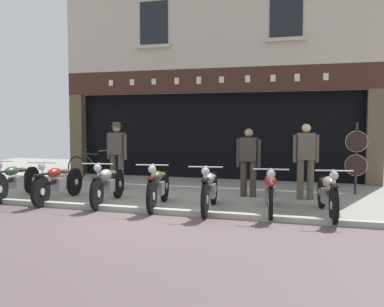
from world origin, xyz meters
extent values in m
cube|color=gray|center=(0.00, 5.00, -0.04)|extent=(21.54, 10.00, 0.08)
cube|color=#A7A99A|center=(0.00, 0.08, 0.01)|extent=(21.54, 0.16, 0.18)
cube|color=black|center=(0.00, 7.30, 1.30)|extent=(8.77, 4.00, 2.60)
cube|color=brown|center=(-4.55, 5.18, 1.30)|extent=(0.44, 0.36, 2.60)
cube|color=brown|center=(4.55, 5.18, 1.30)|extent=(0.44, 0.36, 2.60)
cube|color=black|center=(0.00, 5.55, 1.43)|extent=(8.39, 0.03, 2.18)
cube|color=#3D231A|center=(0.00, 5.12, 2.95)|extent=(9.54, 0.24, 0.70)
cube|color=silver|center=(-3.23, 4.99, 2.95)|extent=(0.14, 0.03, 0.18)
cube|color=silver|center=(-2.51, 4.99, 2.95)|extent=(0.14, 0.03, 0.18)
cube|color=silver|center=(-1.78, 4.99, 2.95)|extent=(0.14, 0.03, 0.17)
cube|color=silver|center=(-1.04, 4.99, 2.95)|extent=(0.14, 0.03, 0.20)
cube|color=silver|center=(-0.36, 4.99, 2.95)|extent=(0.14, 0.03, 0.22)
cube|color=silver|center=(0.33, 4.99, 2.95)|extent=(0.14, 0.03, 0.18)
cube|color=silver|center=(1.10, 4.99, 2.95)|extent=(0.14, 0.03, 0.19)
cube|color=silver|center=(1.82, 4.99, 2.95)|extent=(0.14, 0.03, 0.19)
cube|color=silver|center=(2.48, 4.99, 2.95)|extent=(0.14, 0.03, 0.20)
cube|color=silver|center=(3.24, 4.99, 2.95)|extent=(0.14, 0.03, 0.19)
cube|color=#C0B3A0|center=(0.00, 5.20, 4.71)|extent=(9.54, 0.40, 2.82)
cube|color=black|center=(-1.77, 4.99, 4.71)|extent=(0.90, 0.02, 1.30)
cube|color=#C0B3A0|center=(-1.77, 4.95, 4.01)|extent=(1.10, 0.12, 0.10)
cube|color=black|center=(2.15, 4.99, 4.71)|extent=(0.90, 0.02, 1.30)
cube|color=#C0B3A0|center=(2.15, 4.95, 4.01)|extent=(1.10, 0.12, 0.10)
cylinder|color=black|center=(-3.47, 1.31, 0.33)|extent=(0.18, 0.66, 0.65)
cylinder|color=silver|center=(-3.47, 1.31, 0.33)|extent=(0.13, 0.16, 0.14)
cube|color=black|center=(-3.37, 0.63, 0.45)|extent=(0.27, 1.27, 0.07)
cube|color=slate|center=(-3.37, 0.63, 0.38)|extent=(0.25, 0.35, 0.26)
ellipsoid|color=#2E4930|center=(-3.34, 0.46, 0.65)|extent=(0.29, 0.49, 0.20)
ellipsoid|color=#38281E|center=(-3.40, 0.88, 0.63)|extent=(0.24, 0.33, 0.10)
cylinder|color=black|center=(-2.24, -0.05, 0.32)|extent=(0.12, 0.64, 0.64)
cylinder|color=silver|center=(-2.24, -0.05, 0.32)|extent=(0.11, 0.15, 0.14)
cylinder|color=black|center=(-2.36, 1.39, 0.32)|extent=(0.13, 0.64, 0.64)
cylinder|color=silver|center=(-2.36, 1.39, 0.32)|extent=(0.12, 0.15, 0.14)
cube|color=black|center=(-2.30, 0.67, 0.44)|extent=(0.18, 1.33, 0.07)
cube|color=slate|center=(-2.30, 0.67, 0.37)|extent=(0.23, 0.34, 0.26)
ellipsoid|color=maroon|center=(-2.28, 0.50, 0.64)|extent=(0.26, 0.48, 0.20)
ellipsoid|color=#38281E|center=(-2.32, 0.93, 0.62)|extent=(0.22, 0.32, 0.10)
cube|color=black|center=(-2.24, -0.05, 0.66)|extent=(0.13, 0.37, 0.04)
sphere|color=silver|center=(-2.24, 0.01, 0.82)|extent=(0.15, 0.15, 0.15)
cylinder|color=silver|center=(-2.24, 0.01, 0.90)|extent=(0.62, 0.08, 0.02)
cylinder|color=silver|center=(-2.24, -0.01, 0.61)|extent=(0.06, 0.29, 0.60)
cylinder|color=black|center=(-1.02, 0.03, 0.32)|extent=(0.17, 0.65, 0.65)
cylinder|color=silver|center=(-1.02, 0.03, 0.32)|extent=(0.12, 0.16, 0.14)
cylinder|color=black|center=(-1.24, 1.41, 0.32)|extent=(0.18, 0.65, 0.65)
cylinder|color=silver|center=(-1.24, 1.41, 0.32)|extent=(0.13, 0.16, 0.14)
cube|color=#292D46|center=(-1.13, 0.72, 0.44)|extent=(0.27, 1.28, 0.07)
cube|color=slate|center=(-1.13, 0.72, 0.37)|extent=(0.25, 0.35, 0.26)
ellipsoid|color=#A5998E|center=(-1.10, 0.55, 0.64)|extent=(0.29, 0.49, 0.20)
ellipsoid|color=#38281E|center=(-1.17, 0.97, 0.62)|extent=(0.25, 0.33, 0.10)
cube|color=#292D46|center=(-1.02, 0.03, 0.67)|extent=(0.16, 0.37, 0.04)
sphere|color=silver|center=(-1.03, 0.09, 0.82)|extent=(0.15, 0.15, 0.15)
cylinder|color=silver|center=(-1.03, 0.09, 0.90)|extent=(0.62, 0.12, 0.02)
cylinder|color=silver|center=(-1.02, 0.07, 0.61)|extent=(0.07, 0.25, 0.62)
cylinder|color=black|center=(0.13, 0.03, 0.33)|extent=(0.18, 0.67, 0.66)
cylinder|color=silver|center=(0.13, 0.03, 0.33)|extent=(0.12, 0.16, 0.15)
cylinder|color=black|center=(-0.09, 1.32, 0.33)|extent=(0.19, 0.67, 0.66)
cylinder|color=silver|center=(-0.09, 1.32, 0.33)|extent=(0.13, 0.16, 0.15)
cube|color=#581815|center=(0.02, 0.68, 0.45)|extent=(0.27, 1.20, 0.07)
cube|color=slate|center=(0.02, 0.68, 0.38)|extent=(0.25, 0.35, 0.26)
ellipsoid|color=#344D2C|center=(0.04, 0.52, 0.65)|extent=(0.29, 0.49, 0.20)
ellipsoid|color=#38281E|center=(-0.02, 0.91, 0.63)|extent=(0.25, 0.33, 0.10)
cube|color=#581815|center=(0.13, 0.03, 0.68)|extent=(0.16, 0.37, 0.04)
sphere|color=silver|center=(0.12, 0.09, 0.83)|extent=(0.15, 0.15, 0.15)
cylinder|color=silver|center=(0.12, 0.09, 0.91)|extent=(0.62, 0.13, 0.02)
cylinder|color=silver|center=(0.12, 0.07, 0.62)|extent=(0.07, 0.23, 0.62)
cylinder|color=black|center=(1.18, -0.05, 0.34)|extent=(0.15, 0.67, 0.67)
cylinder|color=silver|center=(1.18, -0.05, 0.34)|extent=(0.12, 0.16, 0.15)
cylinder|color=black|center=(1.01, 1.32, 0.34)|extent=(0.16, 0.68, 0.67)
cylinder|color=silver|center=(1.01, 1.32, 0.34)|extent=(0.13, 0.16, 0.15)
cube|color=black|center=(1.09, 0.63, 0.46)|extent=(0.23, 1.27, 0.07)
cube|color=slate|center=(1.09, 0.63, 0.39)|extent=(0.24, 0.34, 0.26)
ellipsoid|color=gray|center=(1.11, 0.47, 0.66)|extent=(0.28, 0.48, 0.20)
ellipsoid|color=#38281E|center=(1.06, 0.88, 0.64)|extent=(0.24, 0.32, 0.10)
cube|color=black|center=(1.18, -0.05, 0.69)|extent=(0.14, 0.37, 0.04)
sphere|color=silver|center=(1.17, 0.01, 0.84)|extent=(0.15, 0.15, 0.15)
cylinder|color=silver|center=(1.17, 0.01, 0.92)|extent=(0.62, 0.10, 0.02)
cylinder|color=silver|center=(1.18, -0.01, 0.63)|extent=(0.07, 0.24, 0.62)
cylinder|color=black|center=(2.32, 0.11, 0.31)|extent=(0.15, 0.62, 0.62)
cylinder|color=silver|center=(2.32, 0.11, 0.31)|extent=(0.12, 0.15, 0.14)
cylinder|color=black|center=(2.13, 1.53, 0.31)|extent=(0.16, 0.63, 0.62)
cylinder|color=silver|center=(2.13, 1.53, 0.31)|extent=(0.13, 0.15, 0.14)
cube|color=#5B1716|center=(2.23, 0.82, 0.43)|extent=(0.24, 1.31, 0.07)
cube|color=slate|center=(2.23, 0.82, 0.36)|extent=(0.24, 0.34, 0.26)
ellipsoid|color=maroon|center=(2.25, 0.65, 0.63)|extent=(0.28, 0.48, 0.20)
ellipsoid|color=#38281E|center=(2.19, 1.08, 0.61)|extent=(0.24, 0.32, 0.10)
cube|color=#5B1716|center=(2.32, 0.11, 0.64)|extent=(0.15, 0.37, 0.04)
sphere|color=silver|center=(2.31, 0.17, 0.81)|extent=(0.15, 0.15, 0.15)
cylinder|color=silver|center=(2.31, 0.17, 0.89)|extent=(0.62, 0.10, 0.02)
cylinder|color=silver|center=(2.31, 0.15, 0.60)|extent=(0.07, 0.28, 0.60)
cylinder|color=black|center=(3.36, 0.11, 0.32)|extent=(0.16, 0.65, 0.64)
cylinder|color=silver|center=(3.36, 0.11, 0.32)|extent=(0.12, 0.15, 0.14)
cylinder|color=black|center=(3.17, 1.53, 0.32)|extent=(0.17, 0.65, 0.64)
cylinder|color=silver|center=(3.17, 1.53, 0.32)|extent=(0.13, 0.15, 0.14)
cube|color=black|center=(3.27, 0.82, 0.44)|extent=(0.25, 1.31, 0.07)
cube|color=slate|center=(3.27, 0.82, 0.37)|extent=(0.24, 0.34, 0.26)
ellipsoid|color=#A09686|center=(3.29, 0.65, 0.64)|extent=(0.28, 0.49, 0.20)
ellipsoid|color=#38281E|center=(3.23, 1.07, 0.62)|extent=(0.24, 0.32, 0.10)
cube|color=black|center=(3.36, 0.11, 0.66)|extent=(0.15, 0.37, 0.04)
sphere|color=silver|center=(3.35, 0.17, 0.82)|extent=(0.15, 0.15, 0.15)
cylinder|color=silver|center=(3.35, 0.17, 0.90)|extent=(0.62, 0.11, 0.02)
cylinder|color=silver|center=(3.36, 0.15, 0.61)|extent=(0.07, 0.27, 0.61)
cylinder|color=#47423D|center=(-1.67, 2.42, 0.46)|extent=(0.15, 0.15, 0.92)
cylinder|color=#47423D|center=(-1.89, 2.44, 0.46)|extent=(0.15, 0.15, 0.92)
cube|color=#47423D|center=(-1.78, 2.43, 1.17)|extent=(0.39, 0.25, 0.56)
cube|color=silver|center=(-1.77, 2.54, 1.24)|extent=(0.14, 0.03, 0.31)
cube|color=brown|center=(-1.77, 2.56, 1.23)|extent=(0.05, 0.02, 0.29)
cylinder|color=#47423D|center=(-1.54, 2.41, 1.10)|extent=(0.09, 0.09, 0.63)
cylinder|color=#47423D|center=(-2.01, 2.45, 1.10)|extent=(0.09, 0.09, 0.63)
sphere|color=tan|center=(-1.78, 2.43, 1.56)|extent=(0.19, 0.19, 0.19)
cylinder|color=#4C4238|center=(-1.78, 2.43, 1.61)|extent=(0.33, 0.33, 0.01)
cylinder|color=#4C4238|center=(-1.78, 2.43, 1.66)|extent=(0.20, 0.20, 0.11)
cylinder|color=#38332D|center=(1.67, 2.38, 0.42)|extent=(0.15, 0.15, 0.84)
cylinder|color=#38332D|center=(1.45, 2.39, 0.42)|extent=(0.15, 0.15, 0.84)
cube|color=#38332D|center=(1.56, 2.39, 1.10)|extent=(0.39, 0.23, 0.54)
cube|color=silver|center=(1.56, 2.50, 1.16)|extent=(0.14, 0.03, 0.30)
cube|color=maroon|center=(1.56, 2.51, 1.15)|extent=(0.05, 0.01, 0.28)
cylinder|color=#38332D|center=(1.79, 2.38, 1.00)|extent=(0.09, 0.09, 0.64)
cylinder|color=#38332D|center=(1.33, 2.40, 1.00)|extent=(0.09, 0.09, 0.64)
sphere|color=#9E7A5B|center=(1.56, 2.39, 1.47)|extent=(0.19, 0.19, 0.19)
cylinder|color=brown|center=(2.93, 2.45, 0.45)|extent=(0.15, 0.15, 0.90)
cylinder|color=brown|center=(2.72, 2.41, 0.45)|extent=(0.15, 0.15, 0.90)
cube|color=brown|center=(2.83, 2.43, 1.18)|extent=(0.41, 0.29, 0.59)
cube|color=silver|center=(2.80, 2.54, 1.25)|extent=(0.14, 0.05, 0.33)
cube|color=#47234C|center=(2.80, 2.55, 1.24)|extent=(0.05, 0.02, 0.31)
cylinder|color=brown|center=(3.06, 2.47, 1.13)|extent=(0.09, 0.09, 0.61)
cylinder|color=brown|center=(2.59, 2.38, 1.13)|extent=(0.09, 0.09, 0.61)
sphere|color=beige|center=(2.83, 2.43, 1.58)|extent=(0.19, 0.19, 0.19)
cylinder|color=#232328|center=(3.95, 3.47, 0.85)|extent=(0.06, 0.06, 1.71)
cylinder|color=black|center=(3.95, 3.45, 1.26)|extent=(0.49, 0.03, 0.49)
torus|color=beige|center=(3.95, 3.47, 1.26)|extent=(0.51, 0.04, 0.51)
cylinder|color=black|center=(3.95, 3.45, 0.69)|extent=(0.49, 0.03, 0.49)
torus|color=beige|center=(3.95, 3.47, 0.69)|extent=(0.51, 0.04, 0.51)
cube|color=silver|center=(-2.43, 5.40, 1.71)|extent=(0.67, 0.02, 0.97)
cube|color=#511E19|center=(-2.43, 5.39, 2.09)|extent=(0.67, 0.01, 0.20)
cube|color=beige|center=(-3.70, 5.40, 1.77)|extent=(0.74, 0.02, 0.94)
cube|color=#511E19|center=(-3.70, 5.39, 2.15)|extent=(0.74, 0.01, 0.20)
torus|color=black|center=(-2.83, 3.73, 0.34)|extent=(0.71, 0.17, 0.71)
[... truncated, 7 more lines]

